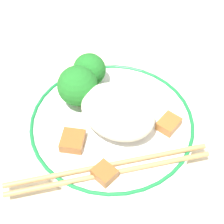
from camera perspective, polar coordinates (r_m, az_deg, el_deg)
ground_plane at (r=0.49m, az=0.00°, el=-2.54°), size 3.00×3.00×0.00m
plate at (r=0.49m, az=0.00°, el=-1.91°), size 0.21×0.21×0.02m
rice_mound at (r=0.46m, az=0.57°, el=-0.24°), size 0.10×0.08×0.05m
broccoli_back_left at (r=0.51m, az=-3.47°, el=6.40°), size 0.04×0.04×0.05m
broccoli_back_center at (r=0.48m, az=-5.32°, el=3.91°), size 0.05×0.05×0.06m
meat_near_front at (r=0.46m, az=-6.02°, el=-4.39°), size 0.04×0.04×0.01m
meat_near_left at (r=0.49m, az=2.30°, el=0.85°), size 0.05×0.04×0.01m
meat_near_right at (r=0.48m, az=8.64°, el=-1.80°), size 0.02×0.03×0.01m
meat_near_back at (r=0.43m, az=-1.15°, el=-9.32°), size 0.03×0.03×0.01m
chopsticks at (r=0.44m, az=-0.49°, el=-8.72°), size 0.17×0.19×0.01m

